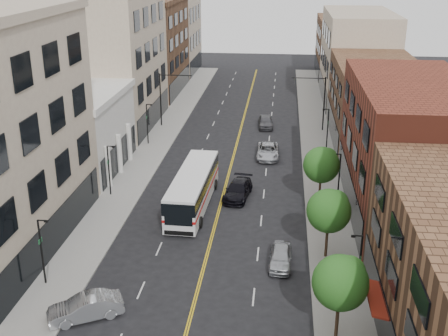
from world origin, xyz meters
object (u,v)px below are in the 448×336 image
(city_bus, at_px, (193,187))
(car_parked_far, at_px, (281,257))
(car_angle_b, at_px, (85,308))
(car_lane_c, at_px, (266,121))
(car_lane_a, at_px, (238,190))
(car_lane_behind, at_px, (201,167))
(car_lane_b, at_px, (268,151))

(city_bus, distance_m, car_parked_far, 13.01)
(city_bus, relative_size, car_parked_far, 3.09)
(car_angle_b, height_order, car_lane_c, car_lane_c)
(city_bus, height_order, car_angle_b, city_bus)
(car_lane_a, xyz_separation_m, car_lane_c, (1.82, 24.13, 0.03))
(car_parked_far, xyz_separation_m, car_lane_a, (-4.30, 12.39, 0.06))
(car_lane_a, bearing_deg, car_parked_far, -63.07)
(car_lane_behind, bearing_deg, city_bus, 92.04)
(car_parked_far, distance_m, car_lane_b, 24.39)
(city_bus, relative_size, car_lane_a, 2.43)
(car_parked_far, relative_size, car_lane_b, 0.76)
(city_bus, distance_m, car_lane_behind, 8.49)
(car_angle_b, bearing_deg, car_lane_a, 129.99)
(car_parked_far, height_order, car_lane_a, car_lane_a)
(car_lane_b, bearing_deg, city_bus, -115.45)
(car_angle_b, xyz_separation_m, car_lane_c, (10.09, 44.57, 0.02))
(city_bus, relative_size, car_lane_b, 2.35)
(city_bus, bearing_deg, car_lane_b, 67.30)
(car_parked_far, relative_size, car_lane_behind, 0.96)
(car_angle_b, distance_m, car_parked_far, 14.93)
(car_angle_b, distance_m, car_lane_b, 34.13)
(car_angle_b, xyz_separation_m, car_lane_b, (10.80, 32.37, -0.02))
(car_angle_b, height_order, car_lane_b, car_angle_b)
(city_bus, bearing_deg, car_angle_b, -101.54)
(car_parked_far, distance_m, car_lane_c, 36.60)
(car_lane_b, bearing_deg, car_lane_a, -102.96)
(car_lane_behind, distance_m, car_lane_b, 9.22)
(car_angle_b, xyz_separation_m, car_lane_a, (8.27, 20.44, -0.01))
(car_parked_far, relative_size, car_lane_c, 0.89)
(car_lane_b, bearing_deg, car_parked_far, -86.82)
(city_bus, distance_m, car_lane_b, 15.85)
(car_lane_behind, xyz_separation_m, car_lane_a, (4.47, -5.93, 0.06))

